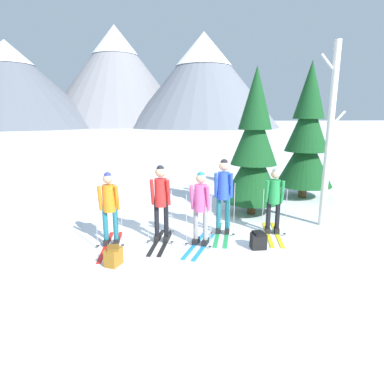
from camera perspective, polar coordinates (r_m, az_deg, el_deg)
name	(u,v)px	position (r m, az deg, el deg)	size (l,w,h in m)	color
ground_plane	(188,240)	(7.69, -0.68, -8.38)	(400.00, 400.00, 0.00)	white
skier_in_orange	(109,205)	(7.34, -14.28, -2.24)	(0.61, 1.78, 1.66)	red
skier_in_red	(161,199)	(7.35, -5.45, -1.19)	(0.79, 1.60, 1.77)	black
skier_in_pink	(201,206)	(7.11, 1.51, -2.46)	(1.06, 1.52, 1.67)	#1E84D1
skier_in_blue	(224,192)	(7.83, 5.55, 0.05)	(0.90, 1.72, 1.85)	green
skier_in_green	(274,198)	(8.10, 14.18, -0.99)	(0.83, 1.75, 1.62)	yellow
pine_tree_near	(307,137)	(11.95, 19.51, 9.04)	(1.92, 1.92, 4.64)	#51381E
pine_tree_mid	(254,149)	(9.47, 10.82, 7.37)	(1.73, 1.73, 4.17)	#51381E
birch_tree_tall	(329,137)	(8.94, 22.97, 8.95)	(0.91, 0.28, 4.59)	silver
backpack_on_snow_front	(258,240)	(7.28, 11.57, -8.34)	(0.34, 0.28, 0.38)	black
backpack_on_snow_beside	(113,256)	(6.57, -13.62, -10.89)	(0.37, 0.40, 0.38)	#99661E
mountain_ridge_distant	(110,79)	(93.06, -14.15, 18.62)	(89.06, 55.61, 27.55)	slate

